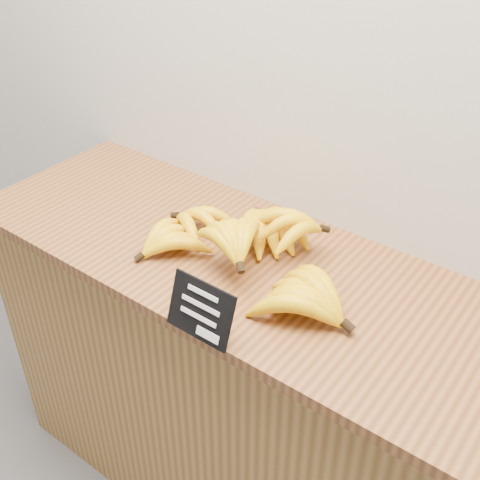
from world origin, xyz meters
The scene contains 4 objects.
counter centered at (0.08, 2.75, 0.45)m, with size 1.51×0.50×0.90m, color olive.
counter_top centered at (0.08, 2.75, 0.92)m, with size 1.54×0.54×0.03m, color brown.
chalkboard_sign centered at (0.14, 2.49, 0.99)m, with size 0.15×0.01×0.12m, color black.
banana_pile centered at (0.07, 2.74, 0.98)m, with size 0.61×0.44×0.12m.
Camera 1 is at (0.74, 1.82, 1.79)m, focal length 45.00 mm.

